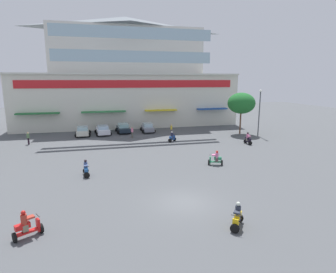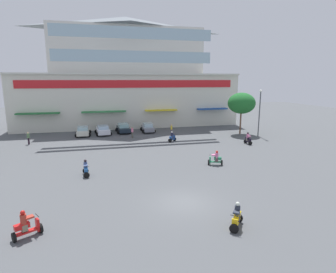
{
  "view_description": "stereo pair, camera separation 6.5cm",
  "coord_description": "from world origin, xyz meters",
  "px_view_note": "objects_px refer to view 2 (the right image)",
  "views": [
    {
      "loc": [
        -5.4,
        -17.11,
        8.36
      ],
      "look_at": [
        2.6,
        15.09,
        1.54
      ],
      "focal_mm": 29.58,
      "sensor_mm": 36.0,
      "label": 1
    },
    {
      "loc": [
        -5.33,
        -17.13,
        8.36
      ],
      "look_at": [
        2.6,
        15.09,
        1.54
      ],
      "focal_mm": 29.58,
      "sensor_mm": 36.0,
      "label": 2
    }
  ],
  "objects_px": {
    "scooter_rider_4": "(248,139)",
    "scooter_rider_5": "(216,159)",
    "scooter_rider_6": "(26,226)",
    "pedestrian_2": "(171,129)",
    "plaza_tree_1": "(241,103)",
    "pedestrian_0": "(132,132)",
    "parked_car_1": "(103,130)",
    "parked_car_3": "(148,128)",
    "scooter_rider_2": "(172,137)",
    "parked_car_0": "(83,131)",
    "streetlamp_near": "(260,109)",
    "pedestrian_1": "(28,137)",
    "parked_car_2": "(123,128)",
    "scooter_rider_3": "(86,169)",
    "scooter_rider_0": "(237,217)"
  },
  "relations": [
    {
      "from": "scooter_rider_0",
      "to": "pedestrian_0",
      "type": "xyz_separation_m",
      "value": [
        -2.93,
        26.38,
        0.33
      ]
    },
    {
      "from": "pedestrian_2",
      "to": "scooter_rider_2",
      "type": "bearing_deg",
      "value": -103.34
    },
    {
      "from": "parked_car_1",
      "to": "streetlamp_near",
      "type": "distance_m",
      "value": 23.97
    },
    {
      "from": "scooter_rider_2",
      "to": "pedestrian_0",
      "type": "xyz_separation_m",
      "value": [
        -5.04,
        3.67,
        0.34
      ]
    },
    {
      "from": "scooter_rider_5",
      "to": "pedestrian_0",
      "type": "bearing_deg",
      "value": 113.62
    },
    {
      "from": "plaza_tree_1",
      "to": "scooter_rider_6",
      "type": "xyz_separation_m",
      "value": [
        -25.39,
        -23.83,
        -4.14
      ]
    },
    {
      "from": "parked_car_0",
      "to": "parked_car_3",
      "type": "relative_size",
      "value": 1.02
    },
    {
      "from": "parked_car_0",
      "to": "scooter_rider_2",
      "type": "distance_m",
      "value": 14.1
    },
    {
      "from": "parked_car_1",
      "to": "parked_car_3",
      "type": "xyz_separation_m",
      "value": [
        7.12,
        0.55,
        0.0
      ]
    },
    {
      "from": "parked_car_0",
      "to": "parked_car_1",
      "type": "bearing_deg",
      "value": 3.48
    },
    {
      "from": "parked_car_2",
      "to": "streetlamp_near",
      "type": "relative_size",
      "value": 0.6
    },
    {
      "from": "scooter_rider_4",
      "to": "streetlamp_near",
      "type": "bearing_deg",
      "value": 46.39
    },
    {
      "from": "plaza_tree_1",
      "to": "scooter_rider_3",
      "type": "xyz_separation_m",
      "value": [
        -22.72,
        -14.38,
        -4.21
      ]
    },
    {
      "from": "scooter_rider_2",
      "to": "pedestrian_2",
      "type": "height_order",
      "value": "pedestrian_2"
    },
    {
      "from": "scooter_rider_5",
      "to": "scooter_rider_6",
      "type": "height_order",
      "value": "scooter_rider_6"
    },
    {
      "from": "pedestrian_2",
      "to": "parked_car_3",
      "type": "bearing_deg",
      "value": 135.46
    },
    {
      "from": "scooter_rider_2",
      "to": "scooter_rider_4",
      "type": "height_order",
      "value": "scooter_rider_4"
    },
    {
      "from": "parked_car_3",
      "to": "scooter_rider_2",
      "type": "xyz_separation_m",
      "value": [
        2.04,
        -7.97,
        -0.12
      ]
    },
    {
      "from": "scooter_rider_4",
      "to": "scooter_rider_6",
      "type": "relative_size",
      "value": 0.99
    },
    {
      "from": "plaza_tree_1",
      "to": "scooter_rider_5",
      "type": "xyz_separation_m",
      "value": [
        -10.28,
        -14.2,
        -4.19
      ]
    },
    {
      "from": "parked_car_0",
      "to": "scooter_rider_2",
      "type": "height_order",
      "value": "scooter_rider_2"
    },
    {
      "from": "scooter_rider_5",
      "to": "plaza_tree_1",
      "type": "bearing_deg",
      "value": 54.08
    },
    {
      "from": "parked_car_1",
      "to": "scooter_rider_4",
      "type": "bearing_deg",
      "value": -31.26
    },
    {
      "from": "plaza_tree_1",
      "to": "parked_car_0",
      "type": "distance_m",
      "value": 24.63
    },
    {
      "from": "scooter_rider_2",
      "to": "scooter_rider_5",
      "type": "xyz_separation_m",
      "value": [
        1.52,
        -11.32,
        0.0
      ]
    },
    {
      "from": "pedestrian_1",
      "to": "streetlamp_near",
      "type": "xyz_separation_m",
      "value": [
        32.36,
        -2.29,
        3.08
      ]
    },
    {
      "from": "scooter_rider_3",
      "to": "streetlamp_near",
      "type": "bearing_deg",
      "value": 26.33
    },
    {
      "from": "parked_car_1",
      "to": "parked_car_0",
      "type": "bearing_deg",
      "value": -176.52
    },
    {
      "from": "plaza_tree_1",
      "to": "pedestrian_2",
      "type": "bearing_deg",
      "value": 169.57
    },
    {
      "from": "pedestrian_0",
      "to": "scooter_rider_4",
      "type": "bearing_deg",
      "value": -27.47
    },
    {
      "from": "scooter_rider_3",
      "to": "scooter_rider_5",
      "type": "bearing_deg",
      "value": 0.85
    },
    {
      "from": "scooter_rider_4",
      "to": "scooter_rider_5",
      "type": "relative_size",
      "value": 1.04
    },
    {
      "from": "plaza_tree_1",
      "to": "pedestrian_0",
      "type": "height_order",
      "value": "plaza_tree_1"
    },
    {
      "from": "parked_car_3",
      "to": "scooter_rider_5",
      "type": "bearing_deg",
      "value": -79.56
    },
    {
      "from": "scooter_rider_2",
      "to": "pedestrian_1",
      "type": "bearing_deg",
      "value": 171.14
    },
    {
      "from": "scooter_rider_2",
      "to": "scooter_rider_6",
      "type": "bearing_deg",
      "value": -122.96
    },
    {
      "from": "parked_car_0",
      "to": "scooter_rider_5",
      "type": "height_order",
      "value": "scooter_rider_5"
    },
    {
      "from": "scooter_rider_2",
      "to": "pedestrian_2",
      "type": "xyz_separation_m",
      "value": [
        1.15,
        4.84,
        0.33
      ]
    },
    {
      "from": "parked_car_1",
      "to": "plaza_tree_1",
      "type": "bearing_deg",
      "value": -12.24
    },
    {
      "from": "parked_car_2",
      "to": "pedestrian_2",
      "type": "distance_m",
      "value": 7.88
    },
    {
      "from": "scooter_rider_6",
      "to": "pedestrian_0",
      "type": "xyz_separation_m",
      "value": [
        8.55,
        24.63,
        0.28
      ]
    },
    {
      "from": "scooter_rider_2",
      "to": "pedestrian_2",
      "type": "relative_size",
      "value": 0.91
    },
    {
      "from": "parked_car_0",
      "to": "parked_car_2",
      "type": "relative_size",
      "value": 0.98
    },
    {
      "from": "parked_car_0",
      "to": "scooter_rider_5",
      "type": "relative_size",
      "value": 2.65
    },
    {
      "from": "scooter_rider_6",
      "to": "scooter_rider_5",
      "type": "bearing_deg",
      "value": 32.54
    },
    {
      "from": "pedestrian_0",
      "to": "streetlamp_near",
      "type": "bearing_deg",
      "value": -9.26
    },
    {
      "from": "pedestrian_0",
      "to": "pedestrian_1",
      "type": "xyz_separation_m",
      "value": [
        -13.73,
        -0.75,
        0.01
      ]
    },
    {
      "from": "scooter_rider_3",
      "to": "scooter_rider_5",
      "type": "distance_m",
      "value": 12.44
    },
    {
      "from": "scooter_rider_6",
      "to": "pedestrian_2",
      "type": "bearing_deg",
      "value": 60.26
    },
    {
      "from": "parked_car_3",
      "to": "pedestrian_2",
      "type": "distance_m",
      "value": 4.48
    }
  ]
}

